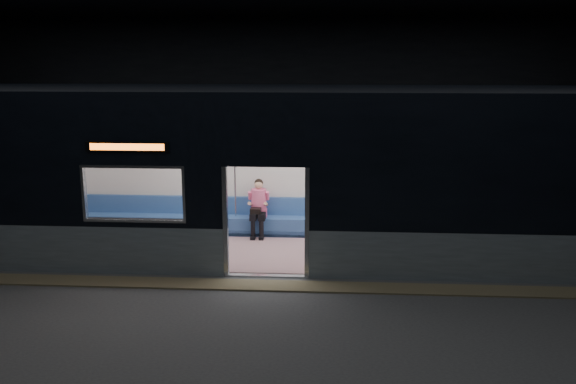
# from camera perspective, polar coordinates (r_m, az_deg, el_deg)

# --- Properties ---
(station_floor) EXTENTS (24.00, 14.00, 0.01)m
(station_floor) POSITION_cam_1_polar(r_m,az_deg,el_deg) (10.34, -2.62, -9.94)
(station_floor) COLOR #47494C
(station_floor) RESTS_ON ground
(station_envelope) EXTENTS (24.00, 14.00, 5.00)m
(station_envelope) POSITION_cam_1_polar(r_m,az_deg,el_deg) (9.56, -2.84, 10.83)
(station_envelope) COLOR black
(station_envelope) RESTS_ON station_floor
(tactile_strip) EXTENTS (22.80, 0.50, 0.03)m
(tactile_strip) POSITION_cam_1_polar(r_m,az_deg,el_deg) (10.84, -2.30, -8.73)
(tactile_strip) COLOR #8C7F59
(tactile_strip) RESTS_ON station_floor
(metro_car) EXTENTS (18.00, 3.04, 3.35)m
(metro_car) POSITION_cam_1_polar(r_m,az_deg,el_deg) (12.26, -1.40, 2.68)
(metro_car) COLOR #94A2B0
(metro_car) RESTS_ON station_floor
(passenger) EXTENTS (0.38, 0.63, 1.27)m
(passenger) POSITION_cam_1_polar(r_m,az_deg,el_deg) (13.51, -2.77, -1.12)
(passenger) COLOR black
(passenger) RESTS_ON metro_car
(handbag) EXTENTS (0.28, 0.25, 0.12)m
(handbag) POSITION_cam_1_polar(r_m,az_deg,el_deg) (13.35, -3.05, -1.76)
(handbag) COLOR black
(handbag) RESTS_ON passenger
(transit_map) EXTENTS (1.05, 0.03, 0.68)m
(transit_map) POSITION_cam_1_polar(r_m,az_deg,el_deg) (13.57, 5.09, 2.08)
(transit_map) COLOR white
(transit_map) RESTS_ON metro_car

